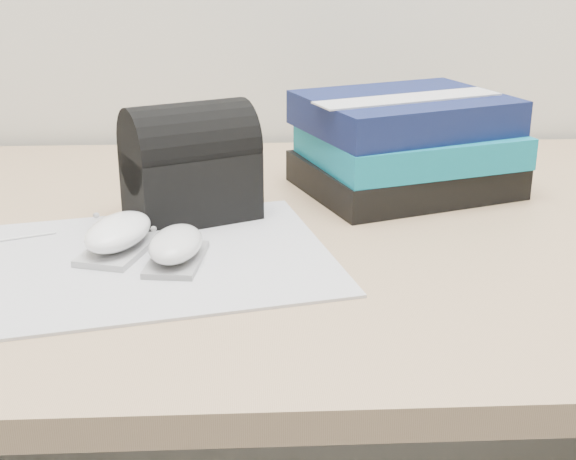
{
  "coord_description": "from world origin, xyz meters",
  "views": [
    {
      "loc": [
        -0.14,
        0.68,
        1.06
      ],
      "look_at": [
        -0.1,
        1.45,
        0.77
      ],
      "focal_mm": 50.0,
      "sensor_mm": 36.0,
      "label": 1
    }
  ],
  "objects_px": {
    "desk": "(356,368)",
    "mouse_rear": "(119,235)",
    "mouse_front": "(176,247)",
    "book_stack": "(406,144)",
    "pouch": "(190,163)"
  },
  "relations": [
    {
      "from": "book_stack",
      "to": "pouch",
      "type": "height_order",
      "value": "pouch"
    },
    {
      "from": "book_stack",
      "to": "pouch",
      "type": "bearing_deg",
      "value": -159.84
    },
    {
      "from": "desk",
      "to": "mouse_rear",
      "type": "xyz_separation_m",
      "value": [
        -0.28,
        -0.15,
        0.26
      ]
    },
    {
      "from": "desk",
      "to": "mouse_front",
      "type": "height_order",
      "value": "mouse_front"
    },
    {
      "from": "desk",
      "to": "mouse_front",
      "type": "bearing_deg",
      "value": -140.6
    },
    {
      "from": "mouse_front",
      "to": "book_stack",
      "type": "distance_m",
      "value": 0.38
    },
    {
      "from": "mouse_rear",
      "to": "mouse_front",
      "type": "relative_size",
      "value": 1.17
    },
    {
      "from": "mouse_rear",
      "to": "pouch",
      "type": "xyz_separation_m",
      "value": [
        0.07,
        0.11,
        0.05
      ]
    },
    {
      "from": "mouse_front",
      "to": "mouse_rear",
      "type": "bearing_deg",
      "value": 152.71
    },
    {
      "from": "desk",
      "to": "book_stack",
      "type": "xyz_separation_m",
      "value": [
        0.07,
        0.07,
        0.3
      ]
    },
    {
      "from": "desk",
      "to": "mouse_rear",
      "type": "height_order",
      "value": "mouse_rear"
    },
    {
      "from": "mouse_rear",
      "to": "mouse_front",
      "type": "xyz_separation_m",
      "value": [
        0.06,
        -0.03,
        -0.0
      ]
    },
    {
      "from": "pouch",
      "to": "book_stack",
      "type": "bearing_deg",
      "value": 20.16
    },
    {
      "from": "desk",
      "to": "pouch",
      "type": "height_order",
      "value": "pouch"
    },
    {
      "from": "mouse_front",
      "to": "book_stack",
      "type": "xyz_separation_m",
      "value": [
        0.29,
        0.25,
        0.04
      ]
    }
  ]
}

